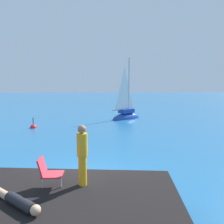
# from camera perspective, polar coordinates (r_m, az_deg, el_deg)

# --- Properties ---
(ground_plane) EXTENTS (160.00, 160.00, 0.00)m
(ground_plane) POSITION_cam_1_polar(r_m,az_deg,el_deg) (9.01, -7.30, -16.85)
(ground_plane) COLOR #236093
(shore_ledge) EXTENTS (7.07, 4.37, 0.99)m
(shore_ledge) POSITION_cam_1_polar(r_m,az_deg,el_deg) (6.19, -17.84, -24.02)
(shore_ledge) COLOR black
(shore_ledge) RESTS_ON ground
(boulder_seaward) EXTENTS (1.30, 1.12, 0.70)m
(boulder_seaward) POSITION_cam_1_polar(r_m,az_deg,el_deg) (7.94, -0.42, -20.28)
(boulder_seaward) COLOR black
(boulder_seaward) RESTS_ON ground
(boulder_inland) EXTENTS (1.63, 1.74, 0.90)m
(boulder_inland) POSITION_cam_1_polar(r_m,az_deg,el_deg) (8.58, -18.35, -18.46)
(boulder_inland) COLOR black
(boulder_inland) RESTS_ON ground
(sailboat_near) EXTENTS (3.61, 3.14, 6.84)m
(sailboat_near) POSITION_cam_1_polar(r_m,az_deg,el_deg) (23.42, 3.59, -0.80)
(sailboat_near) COLOR #193D99
(sailboat_near) RESTS_ON ground
(person_sunbather) EXTENTS (1.44, 1.23, 0.25)m
(person_sunbather) POSITION_cam_1_polar(r_m,az_deg,el_deg) (5.75, -22.81, -19.94)
(person_sunbather) COLOR black
(person_sunbather) RESTS_ON shore_ledge
(person_standing) EXTENTS (0.28, 0.28, 1.62)m
(person_standing) POSITION_cam_1_polar(r_m,az_deg,el_deg) (6.06, -7.50, -10.31)
(person_standing) COLOR gold
(person_standing) RESTS_ON shore_ledge
(beach_chair) EXTENTS (0.60, 0.48, 0.80)m
(beach_chair) POSITION_cam_1_polar(r_m,az_deg,el_deg) (6.23, -15.84, -14.17)
(beach_chair) COLOR #E03342
(beach_chair) RESTS_ON shore_ledge
(marker_buoy) EXTENTS (0.56, 0.56, 1.13)m
(marker_buoy) POSITION_cam_1_polar(r_m,az_deg,el_deg) (19.78, -19.19, -3.78)
(marker_buoy) COLOR red
(marker_buoy) RESTS_ON ground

